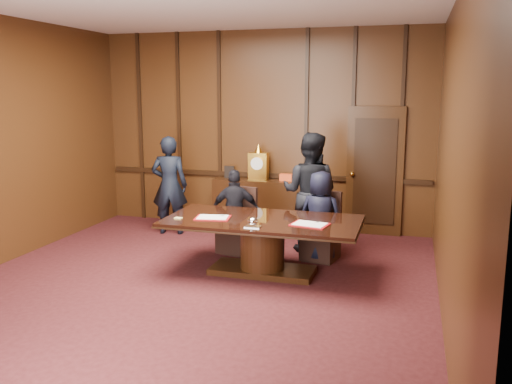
{
  "coord_description": "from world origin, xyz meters",
  "views": [
    {
      "loc": [
        2.6,
        -5.85,
        2.46
      ],
      "look_at": [
        0.51,
        1.34,
        1.05
      ],
      "focal_mm": 38.0,
      "sensor_mm": 36.0,
      "label": 1
    }
  ],
  "objects_px": {
    "signatory_left": "(235,212)",
    "conference_table": "(262,237)",
    "sideboard": "(259,202)",
    "witness_right": "(310,192)",
    "witness_left": "(169,185)",
    "signatory_right": "(320,216)"
  },
  "relations": [
    {
      "from": "sideboard",
      "to": "conference_table",
      "type": "relative_size",
      "value": 0.61
    },
    {
      "from": "signatory_left",
      "to": "witness_right",
      "type": "bearing_deg",
      "value": -172.07
    },
    {
      "from": "sideboard",
      "to": "witness_right",
      "type": "relative_size",
      "value": 0.87
    },
    {
      "from": "conference_table",
      "to": "signatory_left",
      "type": "relative_size",
      "value": 2.03
    },
    {
      "from": "sideboard",
      "to": "signatory_right",
      "type": "distance_m",
      "value": 2.04
    },
    {
      "from": "sideboard",
      "to": "witness_right",
      "type": "xyz_separation_m",
      "value": [
        1.12,
        -1.05,
        0.43
      ]
    },
    {
      "from": "conference_table",
      "to": "signatory_left",
      "type": "height_order",
      "value": "signatory_left"
    },
    {
      "from": "witness_left",
      "to": "signatory_right",
      "type": "bearing_deg",
      "value": 151.56
    },
    {
      "from": "signatory_right",
      "to": "witness_right",
      "type": "relative_size",
      "value": 0.72
    },
    {
      "from": "sideboard",
      "to": "witness_left",
      "type": "height_order",
      "value": "witness_left"
    },
    {
      "from": "conference_table",
      "to": "witness_right",
      "type": "xyz_separation_m",
      "value": [
        0.4,
        1.26,
        0.41
      ]
    },
    {
      "from": "sideboard",
      "to": "conference_table",
      "type": "xyz_separation_m",
      "value": [
        0.71,
        -2.3,
        0.02
      ]
    },
    {
      "from": "witness_right",
      "to": "conference_table",
      "type": "bearing_deg",
      "value": 80.03
    },
    {
      "from": "signatory_left",
      "to": "signatory_right",
      "type": "height_order",
      "value": "signatory_right"
    },
    {
      "from": "sideboard",
      "to": "signatory_left",
      "type": "height_order",
      "value": "sideboard"
    },
    {
      "from": "conference_table",
      "to": "witness_left",
      "type": "distance_m",
      "value": 2.66
    },
    {
      "from": "signatory_right",
      "to": "witness_left",
      "type": "height_order",
      "value": "witness_left"
    },
    {
      "from": "sideboard",
      "to": "witness_left",
      "type": "xyz_separation_m",
      "value": [
        -1.39,
        -0.71,
        0.36
      ]
    },
    {
      "from": "signatory_left",
      "to": "conference_table",
      "type": "bearing_deg",
      "value": 113.57
    },
    {
      "from": "sideboard",
      "to": "conference_table",
      "type": "bearing_deg",
      "value": -72.79
    },
    {
      "from": "signatory_left",
      "to": "witness_right",
      "type": "relative_size",
      "value": 0.7
    },
    {
      "from": "signatory_right",
      "to": "witness_left",
      "type": "bearing_deg",
      "value": -6.98
    }
  ]
}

